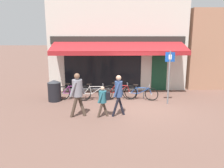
% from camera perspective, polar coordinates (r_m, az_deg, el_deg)
% --- Properties ---
extents(ground_plane, '(160.00, 160.00, 0.00)m').
position_cam_1_polar(ground_plane, '(10.21, 7.40, -5.80)').
color(ground_plane, brown).
extents(shop_front, '(8.13, 4.58, 5.32)m').
position_cam_1_polar(shop_front, '(14.21, 1.29, 10.22)').
color(shop_front, beige).
rests_on(shop_front, ground_plane).
extents(bike_rack_rail, '(3.90, 0.04, 0.57)m').
position_cam_1_polar(bike_rack_rail, '(11.19, -1.33, -1.56)').
color(bike_rack_rail, '#47494F').
rests_on(bike_rack_rail, ground_plane).
extents(bicycle_purple, '(1.81, 0.52, 0.85)m').
position_cam_1_polar(bicycle_purple, '(11.27, -9.98, -2.16)').
color(bicycle_purple, black).
rests_on(bicycle_purple, ground_plane).
extents(bicycle_silver, '(1.80, 0.52, 0.88)m').
position_cam_1_polar(bicycle_silver, '(10.99, -4.56, -2.36)').
color(bicycle_silver, black).
rests_on(bicycle_silver, ground_plane).
extents(bicycle_red, '(1.77, 0.52, 0.89)m').
position_cam_1_polar(bicycle_red, '(11.14, 1.95, -2.09)').
color(bicycle_red, black).
rests_on(bicycle_red, ground_plane).
extents(bicycle_blue, '(1.69, 0.77, 0.84)m').
position_cam_1_polar(bicycle_blue, '(11.13, 7.56, -2.37)').
color(bicycle_blue, black).
rests_on(bicycle_blue, ground_plane).
extents(pedestrian_adult, '(0.55, 0.50, 1.68)m').
position_cam_1_polar(pedestrian_adult, '(8.69, 1.72, -1.84)').
color(pedestrian_adult, black).
rests_on(pedestrian_adult, ground_plane).
extents(pedestrian_child, '(0.54, 0.45, 1.26)m').
position_cam_1_polar(pedestrian_child, '(8.63, -2.26, -3.73)').
color(pedestrian_child, '#47382D').
rests_on(pedestrian_child, ground_plane).
extents(pedestrian_second_adult, '(0.67, 0.55, 1.78)m').
position_cam_1_polar(pedestrian_second_adult, '(8.69, -9.02, -1.72)').
color(pedestrian_second_adult, '#47382D').
rests_on(pedestrian_second_adult, ground_plane).
extents(litter_bin, '(0.65, 0.65, 1.07)m').
position_cam_1_polar(litter_bin, '(11.20, -14.81, -1.66)').
color(litter_bin, black).
rests_on(litter_bin, ground_plane).
extents(parking_sign, '(0.44, 0.07, 2.52)m').
position_cam_1_polar(parking_sign, '(10.49, 14.71, 3.03)').
color(parking_sign, slate).
rests_on(parking_sign, ground_plane).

